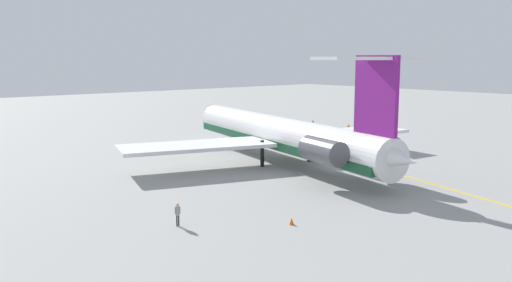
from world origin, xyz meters
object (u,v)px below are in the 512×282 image
Objects in this scene: ground_crew_near_nose at (349,128)px; ground_crew_near_tail at (313,124)px; main_jetliner at (286,135)px; ground_crew_portside at (178,212)px; safety_cone_nose at (292,221)px.

ground_crew_near_tail reaches higher than ground_crew_near_nose.
main_jetliner is 25.13× the size of ground_crew_near_nose.
ground_crew_near_tail is 56.18m from ground_crew_portside.
safety_cone_nose is (-5.39, -6.84, -0.87)m from ground_crew_portside.
ground_crew_near_nose is at bearing -55.24° from safety_cone_nose.
ground_crew_near_nose is 50.71m from safety_cone_nose.
ground_crew_portside is 8.75m from safety_cone_nose.
main_jetliner is at bearing -42.78° from safety_cone_nose.
main_jetliner is at bearing -23.82° from ground_crew_near_nose.
ground_crew_portside is at bearing 129.80° from main_jetliner.
ground_crew_near_nose is (11.44, -25.49, -2.42)m from main_jetliner.
main_jetliner is 24.36× the size of ground_crew_near_tail.
main_jetliner reaches higher than ground_crew_near_tail.
main_jetliner is 30.49m from ground_crew_near_tail.
ground_crew_portside is at bearing -82.54° from ground_crew_near_tail.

